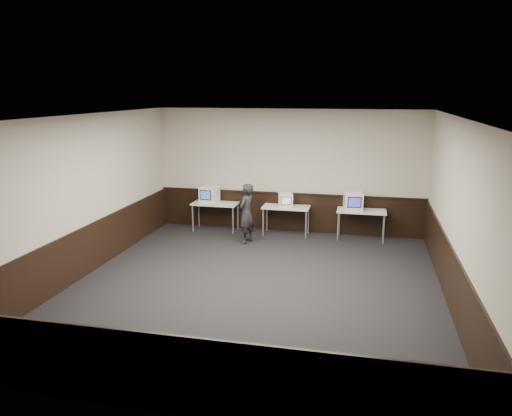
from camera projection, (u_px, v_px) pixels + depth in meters
The scene contains 18 objects.
floor at pixel (255, 286), 9.53m from camera, with size 8.00×8.00×0.00m, color black.
ceiling at pixel (255, 116), 8.80m from camera, with size 8.00×8.00×0.00m, color white.
back_wall at pixel (289, 171), 12.96m from camera, with size 7.00×7.00×0.00m, color beige.
front_wall at pixel (174, 285), 5.37m from camera, with size 7.00×7.00×0.00m, color beige.
left_wall at pixel (84, 196), 9.91m from camera, with size 8.00×8.00×0.00m, color beige.
right_wall at pixel (457, 215), 8.42m from camera, with size 8.00×8.00×0.00m, color beige.
wainscot_back at pixel (288, 212), 13.20m from camera, with size 6.98×0.04×1.00m, color black.
wainscot_front at pixel (178, 376), 5.64m from camera, with size 6.98×0.04×1.00m, color black.
wainscot_left at pixel (89, 249), 10.16m from camera, with size 0.04×7.98×1.00m, color black.
wainscot_right at pixel (450, 276), 8.68m from camera, with size 0.04×7.98×1.00m, color black.
wainscot_rail at pixel (288, 193), 13.06m from camera, with size 6.98×0.06×0.04m, color black.
desk_left at pixel (215, 205), 13.20m from camera, with size 1.20×0.60×0.75m.
desk_center at pixel (286, 209), 12.80m from camera, with size 1.20×0.60×0.75m.
desk_right at pixel (362, 213), 12.39m from camera, with size 1.20×0.60×0.75m.
emac_left at pixel (209, 194), 13.21m from camera, with size 0.49×0.52×0.43m.
emac_center at pixel (285, 200), 12.70m from camera, with size 0.43×0.45×0.35m.
emac_right at pixel (353, 201), 12.36m from camera, with size 0.52×0.54×0.45m.
person at pixel (246, 213), 12.11m from camera, with size 0.54×0.35×1.47m, color black.
Camera 1 is at (1.97, -8.72, 3.64)m, focal length 35.00 mm.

